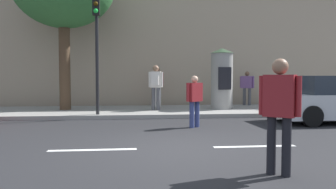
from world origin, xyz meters
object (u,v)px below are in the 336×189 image
object	(u,v)px
poster_column	(222,78)
pedestrian_with_bag	(280,105)
pedestrian_near_pole	(157,83)
pedestrian_in_light_jacket	(156,83)
pedestrian_in_dark_shirt	(195,97)
traffic_light	(97,34)
pedestrian_in_red_top	(247,85)
bicycle_leaning	(284,99)

from	to	relation	value
poster_column	pedestrian_with_bag	size ratio (longest dim) A/B	1.40
pedestrian_near_pole	pedestrian_in_light_jacket	bearing A→B (deg)	-96.66
pedestrian_in_dark_shirt	pedestrian_near_pole	world-z (taller)	pedestrian_near_pole
pedestrian_in_light_jacket	pedestrian_near_pole	xyz separation A→B (m)	(0.19, 1.65, -0.01)
poster_column	pedestrian_in_light_jacket	distance (m)	2.79
poster_column	traffic_light	bearing A→B (deg)	-160.68
pedestrian_in_red_top	pedestrian_near_pole	xyz separation A→B (m)	(-4.20, -0.29, 0.12)
traffic_light	pedestrian_with_bag	world-z (taller)	traffic_light
pedestrian_with_bag	bicycle_leaning	xyz separation A→B (m)	(4.04, 8.77, -0.53)
pedestrian_with_bag	pedestrian_near_pole	bearing A→B (deg)	95.91
poster_column	pedestrian_in_red_top	size ratio (longest dim) A/B	1.59
pedestrian_in_dark_shirt	pedestrian_near_pole	bearing A→B (deg)	97.26
pedestrian_with_bag	pedestrian_in_light_jacket	size ratio (longest dim) A/B	1.00
poster_column	bicycle_leaning	size ratio (longest dim) A/B	1.42
pedestrian_with_bag	poster_column	bearing A→B (deg)	80.67
pedestrian_in_red_top	bicycle_leaning	size ratio (longest dim) A/B	0.89
pedestrian_in_red_top	bicycle_leaning	distance (m)	2.21
traffic_light	pedestrian_near_pole	world-z (taller)	traffic_light
pedestrian_with_bag	pedestrian_near_pole	size ratio (longest dim) A/B	1.02
pedestrian_with_bag	pedestrian_in_light_jacket	distance (m)	8.86
traffic_light	poster_column	world-z (taller)	traffic_light
pedestrian_with_bag	pedestrian_near_pole	distance (m)	10.47
pedestrian_in_red_top	bicycle_leaning	bearing A→B (deg)	-64.46
pedestrian_with_bag	bicycle_leaning	distance (m)	9.67
pedestrian_in_red_top	pedestrian_in_light_jacket	distance (m)	4.80
pedestrian_in_light_jacket	traffic_light	bearing A→B (deg)	-147.12
pedestrian_in_dark_shirt	traffic_light	bearing A→B (deg)	142.34
traffic_light	pedestrian_near_pole	size ratio (longest dim) A/B	2.41
traffic_light	poster_column	distance (m)	5.44
pedestrian_in_light_jacket	pedestrian_near_pole	world-z (taller)	pedestrian_in_light_jacket
traffic_light	pedestrian_in_red_top	size ratio (longest dim) A/B	2.67
pedestrian_near_pole	traffic_light	bearing A→B (deg)	-127.61
pedestrian_with_bag	pedestrian_in_light_jacket	bearing A→B (deg)	98.25
bicycle_leaning	pedestrian_in_red_top	bearing A→B (deg)	115.54
pedestrian_in_red_top	bicycle_leaning	xyz separation A→B (m)	(0.93, -1.94, -0.54)
pedestrian_with_bag	pedestrian_in_dark_shirt	size ratio (longest dim) A/B	1.17
poster_column	pedestrian_with_bag	bearing A→B (deg)	-99.33
pedestrian_with_bag	pedestrian_in_dark_shirt	distance (m)	5.05
poster_column	pedestrian_in_red_top	world-z (taller)	poster_column
traffic_light	pedestrian_in_dark_shirt	world-z (taller)	traffic_light
pedestrian_in_red_top	pedestrian_with_bag	bearing A→B (deg)	-106.23
pedestrian_near_pole	bicycle_leaning	world-z (taller)	pedestrian_near_pole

